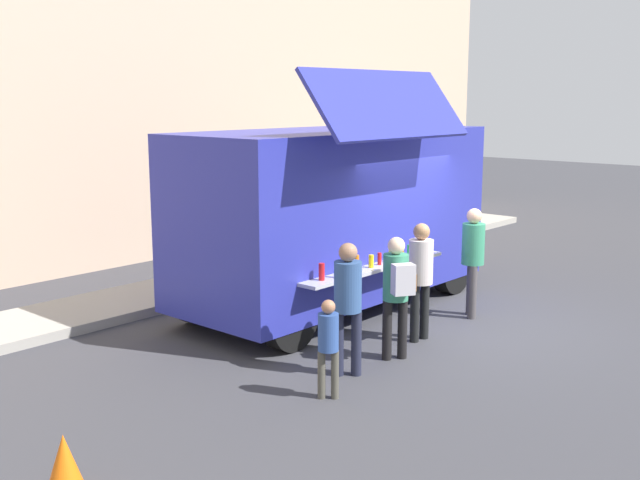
# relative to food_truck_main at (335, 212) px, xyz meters

# --- Properties ---
(ground_plane) EXTENTS (60.00, 60.00, 0.00)m
(ground_plane) POSITION_rel_food_truck_main_xyz_m (0.40, -2.11, -1.60)
(ground_plane) COLOR #38383D
(curb_strip) EXTENTS (28.00, 1.60, 0.15)m
(curb_strip) POSITION_rel_food_truck_main_xyz_m (-4.00, 2.62, -1.53)
(curb_strip) COLOR #9E998E
(curb_strip) RESTS_ON ground
(food_truck_main) EXTENTS (5.59, 3.01, 3.84)m
(food_truck_main) POSITION_rel_food_truck_main_xyz_m (0.00, 0.00, 0.00)
(food_truck_main) COLOR #292E9A
(food_truck_main) RESTS_ON ground
(traffic_cone_orange) EXTENTS (0.36, 0.36, 0.55)m
(traffic_cone_orange) POSITION_rel_food_truck_main_xyz_m (-6.22, -2.14, -1.33)
(traffic_cone_orange) COLOR orange
(traffic_cone_orange) RESTS_ON ground
(trash_bin) EXTENTS (0.60, 0.60, 1.05)m
(trash_bin) POSITION_rel_food_truck_main_xyz_m (4.36, 2.32, -1.08)
(trash_bin) COLOR #2E623B
(trash_bin) RESTS_ON ground
(customer_front_ordering) EXTENTS (0.56, 0.35, 1.71)m
(customer_front_ordering) POSITION_rel_food_truck_main_xyz_m (-0.55, -2.05, -0.59)
(customer_front_ordering) COLOR black
(customer_front_ordering) RESTS_ON ground
(customer_mid_with_backpack) EXTENTS (0.47, 0.54, 1.66)m
(customer_mid_with_backpack) POSITION_rel_food_truck_main_xyz_m (-1.45, -2.29, -0.59)
(customer_mid_with_backpack) COLOR black
(customer_mid_with_backpack) RESTS_ON ground
(customer_rear_waiting) EXTENTS (0.35, 0.35, 1.70)m
(customer_rear_waiting) POSITION_rel_food_truck_main_xyz_m (-2.32, -2.17, -0.59)
(customer_rear_waiting) COLOR #1F2236
(customer_rear_waiting) RESTS_ON ground
(customer_extra_browsing) EXTENTS (0.36, 0.36, 1.75)m
(customer_extra_browsing) POSITION_rel_food_truck_main_xyz_m (1.01, -1.99, -0.56)
(customer_extra_browsing) COLOR #474345
(customer_extra_browsing) RESTS_ON ground
(child_near_queue) EXTENTS (0.24, 0.24, 1.18)m
(child_near_queue) POSITION_rel_food_truck_main_xyz_m (-3.05, -2.48, -0.90)
(child_near_queue) COLOR #4B483E
(child_near_queue) RESTS_ON ground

